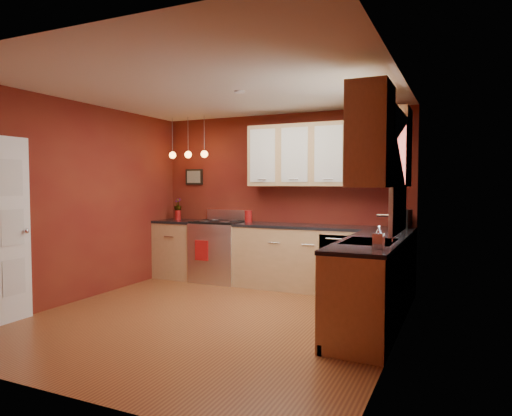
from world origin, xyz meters
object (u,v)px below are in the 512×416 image
at_px(red_canister, 248,216).
at_px(soap_pump, 379,237).
at_px(coffee_maker, 404,220).
at_px(sink, 370,244).
at_px(gas_range, 219,251).

xyz_separation_m(red_canister, soap_pump, (2.33, -2.10, 0.01)).
distance_m(red_canister, coffee_maker, 2.30).
bearing_deg(sink, soap_pump, -71.21).
bearing_deg(gas_range, sink, -29.78).
bearing_deg(gas_range, red_canister, 10.46).
bearing_deg(red_canister, sink, -36.41).
bearing_deg(sink, coffee_maker, 84.72).
relative_size(sink, coffee_maker, 2.81).
height_order(sink, coffee_maker, sink).
height_order(sink, red_canister, sink).
bearing_deg(gas_range, soap_pump, -35.76).
xyz_separation_m(gas_range, sink, (2.62, -1.50, 0.43)).
relative_size(sink, soap_pump, 3.34).
bearing_deg(soap_pump, red_canister, 137.92).
relative_size(gas_range, coffee_maker, 4.45).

